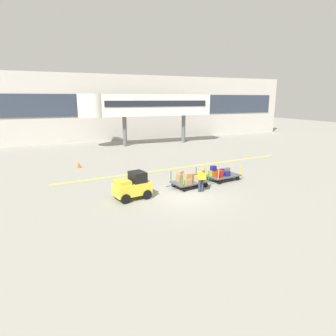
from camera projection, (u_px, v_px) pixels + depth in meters
The scene contains 9 objects.
ground_plane at pixel (185, 196), 17.40m from camera, with size 120.00×120.00×0.00m, color gray.
apron_lead_line at pixel (184, 167), 24.83m from camera, with size 21.73×0.20×0.01m, color yellow.
terminal_building at pixel (100, 108), 39.57m from camera, with size 59.33×2.51×8.89m.
jet_bridge at pixel (142, 106), 35.69m from camera, with size 16.68×3.00×6.23m.
baggage_tug at pixel (133, 186), 16.80m from camera, with size 2.26×1.54×1.58m.
baggage_cart_lead at pixel (189, 180), 19.05m from camera, with size 3.08×1.78×1.10m.
baggage_cart_middle at pixel (221, 174), 20.64m from camera, with size 3.08×1.78×1.10m.
baggage_handler at pixel (202, 179), 18.00m from camera, with size 0.40×0.44×1.56m.
safety_cone_near at pixel (79, 165), 24.54m from camera, with size 0.36×0.36×0.55m, color #EA590F.
Camera 1 is at (-7.51, -14.77, 5.69)m, focal length 31.03 mm.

